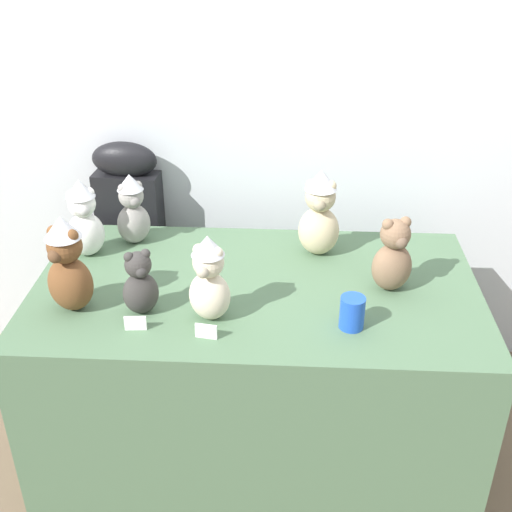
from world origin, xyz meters
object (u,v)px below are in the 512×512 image
party_cup_blue (352,313)px  teddy_bear_cream (209,279)px  teddy_bear_chestnut (67,265)px  teddy_bear_ash (133,210)px  teddy_bear_sand (319,214)px  display_table (256,368)px  instrument_case (134,254)px  teddy_bear_charcoal (140,284)px  teddy_bear_snow (84,219)px  teddy_bear_mocha (393,257)px

party_cup_blue → teddy_bear_cream: bearing=176.6°
teddy_bear_chestnut → party_cup_blue: size_ratio=3.10×
teddy_bear_ash → party_cup_blue: 0.98m
teddy_bear_sand → teddy_bear_ash: (-0.72, 0.05, -0.03)m
display_table → instrument_case: instrument_case is taller
teddy_bear_cream → teddy_bear_charcoal: 0.23m
teddy_bear_sand → party_cup_blue: bearing=-73.8°
teddy_bear_chestnut → teddy_bear_sand: bearing=47.5°
teddy_bear_snow → party_cup_blue: teddy_bear_snow is taller
teddy_bear_sand → teddy_bear_chestnut: teddy_bear_sand is taller
teddy_bear_cream → teddy_bear_snow: bearing=158.3°
display_table → teddy_bear_sand: 0.64m
teddy_bear_chestnut → teddy_bear_charcoal: (0.23, -0.01, -0.06)m
teddy_bear_charcoal → teddy_bear_mocha: teddy_bear_mocha is taller
party_cup_blue → teddy_bear_chestnut: bearing=176.5°
instrument_case → teddy_bear_snow: 0.53m
display_table → instrument_case: bearing=135.6°
teddy_bear_mocha → party_cup_blue: bearing=-140.9°
display_table → teddy_bear_sand: size_ratio=4.61×
instrument_case → teddy_bear_chestnut: bearing=-86.9°
display_table → teddy_bear_snow: (-0.66, 0.19, 0.52)m
teddy_bear_charcoal → party_cup_blue: teddy_bear_charcoal is taller
teddy_bear_cream → teddy_bear_ash: teddy_bear_cream is taller
teddy_bear_sand → teddy_bear_mocha: size_ratio=1.25×
teddy_bear_cream → party_cup_blue: (0.46, -0.03, -0.09)m
teddy_bear_chestnut → teddy_bear_charcoal: 0.24m
teddy_bear_chestnut → teddy_bear_snow: 0.37m
teddy_bear_charcoal → teddy_bear_ash: teddy_bear_ash is taller
teddy_bear_mocha → teddy_bear_snow: (-1.13, 0.18, 0.02)m
teddy_bear_snow → teddy_bear_cream: bearing=-63.2°
display_table → teddy_bear_sand: teddy_bear_sand is taller
instrument_case → teddy_bear_charcoal: 0.85m
teddy_bear_sand → teddy_bear_charcoal: bearing=-138.4°
teddy_bear_cream → teddy_bear_charcoal: bearing=-169.3°
instrument_case → display_table: bearing=-40.0°
teddy_bear_sand → teddy_bear_ash: teddy_bear_sand is taller
teddy_bear_ash → teddy_bear_mocha: bearing=-49.6°
teddy_bear_charcoal → instrument_case: bearing=79.6°
party_cup_blue → teddy_bear_sand: bearing=101.1°
teddy_bear_chestnut → teddy_bear_snow: size_ratio=1.10×
teddy_bear_chestnut → party_cup_blue: (0.92, -0.06, -0.11)m
instrument_case → teddy_bear_sand: size_ratio=3.11×
instrument_case → teddy_bear_ash: 0.45m
teddy_bear_sand → teddy_bear_cream: teddy_bear_sand is taller
teddy_bear_chestnut → teddy_bear_snow: (-0.06, 0.37, -0.02)m
teddy_bear_snow → teddy_bear_chestnut: bearing=-107.2°
teddy_bear_ash → teddy_bear_snow: teddy_bear_snow is taller
teddy_bear_mocha → teddy_bear_ash: teddy_bear_ash is taller
instrument_case → teddy_bear_mocha: bearing=-23.8°
teddy_bear_chestnut → display_table: bearing=36.4°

